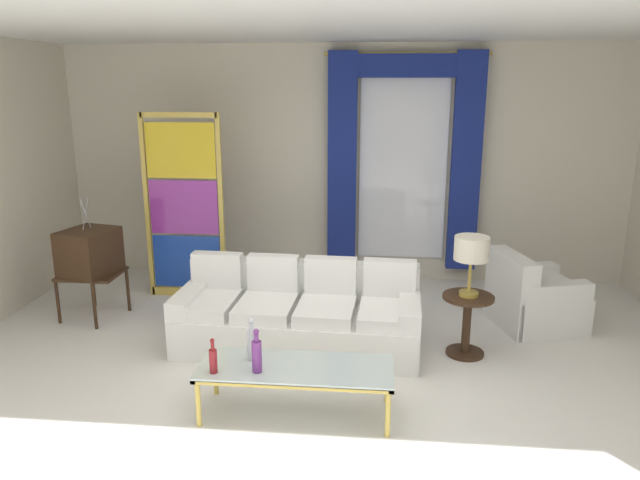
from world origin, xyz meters
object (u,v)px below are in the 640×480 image
Objects in this scene: table_lamp_brass at (471,251)px; coffee_table at (296,370)px; bottle_amber_squat at (252,343)px; couch_white_long at (299,315)px; round_side_table at (467,319)px; stained_glass_divider at (184,211)px; bottle_blue_decanter at (213,359)px; peacock_figurine at (215,293)px; vintage_tv at (89,254)px; armchair_white at (532,300)px; bottle_crystal_tall at (257,354)px.

coffee_table is at bearing -140.32° from table_lamp_brass.
coffee_table is 4.29× the size of bottle_amber_squat.
couch_white_long is 3.99× the size of round_side_table.
stained_glass_divider is at bearing 123.40° from coffee_table.
bottle_blue_decanter is at bearing -107.45° from couch_white_long.
stained_glass_divider is 1.08m from peacock_figurine.
couch_white_long is at bearing -39.54° from stained_glass_divider.
bottle_blue_decanter reaches higher than peacock_figurine.
round_side_table is at bearing -8.04° from vintage_tv.
bottle_blue_decanter is 0.49× the size of table_lamp_brass.
round_side_table is at bearing -17.63° from peacock_figurine.
armchair_white is at bearing -7.94° from stained_glass_divider.
armchair_white reaches higher than bottle_amber_squat.
vintage_tv reaches higher than bottle_blue_decanter.
vintage_tv is 4.02m from table_lamp_brass.
couch_white_long is 4.17× the size of table_lamp_brass.
table_lamp_brass is at bearing -17.63° from peacock_figurine.
vintage_tv is 0.61× the size of stained_glass_divider.
bottle_amber_squat is 3.25m from armchair_white.
bottle_amber_squat is at bearing -147.91° from table_lamp_brass.
round_side_table is (2.67, -0.85, 0.14)m from peacock_figurine.
peacock_figurine is 1.05× the size of table_lamp_brass.
bottle_crystal_tall is at bearing -142.50° from table_lamp_brass.
armchair_white is (4.75, 0.22, -0.44)m from vintage_tv.
couch_white_long reaches higher than bottle_amber_squat.
table_lamp_brass reaches higher than peacock_figurine.
coffee_table is 3.01m from armchair_white.
bottle_crystal_tall is 0.21m from bottle_amber_squat.
couch_white_long reaches higher than armchair_white.
bottle_crystal_tall is 2.25m from table_lamp_brass.
peacock_figurine is (-1.21, 2.06, -0.16)m from coffee_table.
vintage_tv is 1.18m from stained_glass_divider.
bottle_crystal_tall is at bearing -66.95° from peacock_figurine.
stained_glass_divider is (-1.68, 2.55, 0.68)m from coffee_table.
armchair_white is 1.76× the size of table_lamp_brass.
vintage_tv is 2.36× the size of table_lamp_brass.
table_lamp_brass is (1.61, -0.07, 0.72)m from couch_white_long.
table_lamp_brass is at bearing -2.33° from couch_white_long.
bottle_crystal_tall is 0.26× the size of vintage_tv.
bottle_amber_squat is (0.24, 0.24, 0.03)m from bottle_blue_decanter.
bottle_blue_decanter is (-0.60, -0.17, 0.14)m from coffee_table.
bottle_blue_decanter is 0.21× the size of vintage_tv.
vintage_tv is at bearing -136.92° from stained_glass_divider.
armchair_white is at bearing 39.98° from bottle_crystal_tall.
stained_glass_divider reaches higher than coffee_table.
coffee_table is at bearing -11.68° from bottle_amber_squat.
bottle_blue_decanter is 0.13× the size of stained_glass_divider.
table_lamp_brass reaches higher than couch_white_long.
bottle_crystal_tall is 0.61× the size of table_lamp_brass.
couch_white_long is at bearing 96.49° from coffee_table.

